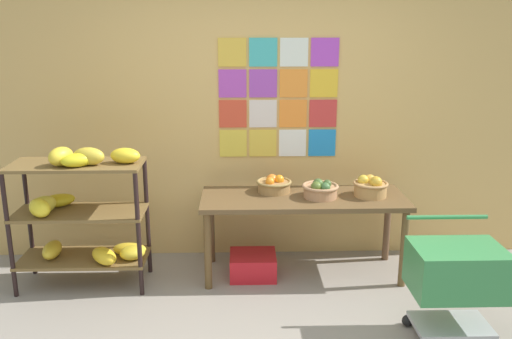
{
  "coord_description": "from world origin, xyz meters",
  "views": [
    {
      "loc": [
        -0.18,
        -2.9,
        2.08
      ],
      "look_at": [
        -0.07,
        1.17,
        0.99
      ],
      "focal_mm": 38.23,
      "sensor_mm": 36.0,
      "label": 1
    }
  ],
  "objects": [
    {
      "name": "fruit_basket_right",
      "position": [
        0.09,
        1.53,
        0.75
      ],
      "size": [
        0.3,
        0.3,
        0.15
      ],
      "color": "#A07643",
      "rests_on": "display_table"
    },
    {
      "name": "fruit_basket_left",
      "position": [
        0.89,
        1.39,
        0.77
      ],
      "size": [
        0.29,
        0.29,
        0.18
      ],
      "color": "#B5874C",
      "rests_on": "display_table"
    },
    {
      "name": "banana_shelf_unit",
      "position": [
        -1.45,
        1.22,
        0.65
      ],
      "size": [
        1.04,
        0.54,
        1.17
      ],
      "color": "black",
      "rests_on": "ground"
    },
    {
      "name": "produce_crate_under_table",
      "position": [
        -0.09,
        1.35,
        0.1
      ],
      "size": [
        0.39,
        0.34,
        0.2
      ],
      "primitive_type": "cube",
      "color": "red",
      "rests_on": "ground"
    },
    {
      "name": "back_wall_with_art",
      "position": [
        0.0,
        1.87,
        1.41
      ],
      "size": [
        4.9,
        0.07,
        2.81
      ],
      "color": "tan",
      "rests_on": "ground"
    },
    {
      "name": "display_table",
      "position": [
        0.33,
        1.39,
        0.61
      ],
      "size": [
        1.7,
        0.64,
        0.69
      ],
      "color": "brown",
      "rests_on": "ground"
    },
    {
      "name": "fruit_basket_centre",
      "position": [
        0.47,
        1.37,
        0.76
      ],
      "size": [
        0.3,
        0.3,
        0.16
      ],
      "color": "tan",
      "rests_on": "display_table"
    },
    {
      "name": "shopping_cart",
      "position": [
        1.23,
        0.36,
        0.47
      ],
      "size": [
        0.59,
        0.47,
        0.8
      ],
      "rotation": [
        0.0,
        0.0,
        -0.05
      ],
      "color": "black",
      "rests_on": "ground"
    }
  ]
}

